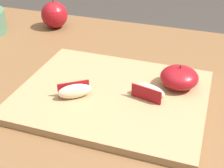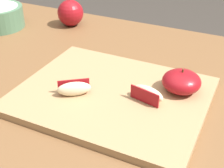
# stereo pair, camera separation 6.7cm
# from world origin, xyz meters

# --- Properties ---
(dining_table) EXTENTS (1.41, 0.84, 0.76)m
(dining_table) POSITION_xyz_m (0.00, 0.00, 0.66)
(dining_table) COLOR brown
(dining_table) RESTS_ON ground_plane
(cutting_board) EXTENTS (0.40, 0.32, 0.02)m
(cutting_board) POSITION_xyz_m (0.02, -0.03, 0.77)
(cutting_board) COLOR #A37F56
(cutting_board) RESTS_ON dining_table
(apple_half_skin_up) EXTENTS (0.08, 0.08, 0.05)m
(apple_half_skin_up) POSITION_xyz_m (0.15, 0.04, 0.80)
(apple_half_skin_up) COLOR maroon
(apple_half_skin_up) RESTS_ON cutting_board
(apple_wedge_middle) EXTENTS (0.07, 0.06, 0.03)m
(apple_wedge_middle) POSITION_xyz_m (-0.05, -0.07, 0.80)
(apple_wedge_middle) COLOR beige
(apple_wedge_middle) RESTS_ON cutting_board
(apple_wedge_front) EXTENTS (0.07, 0.04, 0.03)m
(apple_wedge_front) POSITION_xyz_m (0.10, -0.03, 0.80)
(apple_wedge_front) COLOR beige
(apple_wedge_front) RESTS_ON cutting_board
(whole_apple_red_delicious) EXTENTS (0.08, 0.08, 0.09)m
(whole_apple_red_delicious) POSITION_xyz_m (-0.29, 0.30, 0.81)
(whole_apple_red_delicious) COLOR maroon
(whole_apple_red_delicious) RESTS_ON dining_table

